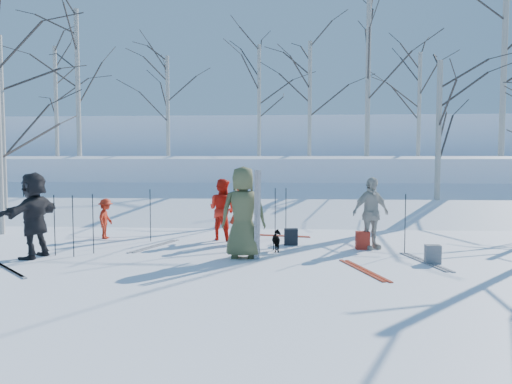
# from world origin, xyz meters

# --- Properties ---
(ground) EXTENTS (120.00, 120.00, 0.00)m
(ground) POSITION_xyz_m (0.00, 0.00, 0.00)
(ground) COLOR white
(ground) RESTS_ON ground
(snow_ramp) EXTENTS (70.00, 9.49, 4.12)m
(snow_ramp) POSITION_xyz_m (0.00, 7.00, 0.15)
(snow_ramp) COLOR white
(snow_ramp) RESTS_ON ground
(snow_plateau) EXTENTS (70.00, 18.00, 2.20)m
(snow_plateau) POSITION_xyz_m (0.00, 17.00, 1.00)
(snow_plateau) COLOR white
(snow_plateau) RESTS_ON ground
(far_hill) EXTENTS (90.00, 30.00, 6.00)m
(far_hill) POSITION_xyz_m (0.00, 38.00, 2.00)
(far_hill) COLOR white
(far_hill) RESTS_ON ground
(skier_olive_center) EXTENTS (0.99, 0.67, 1.97)m
(skier_olive_center) POSITION_xyz_m (-0.15, -0.26, 0.99)
(skier_olive_center) COLOR #4C5131
(skier_olive_center) RESTS_ON ground
(skier_red_north) EXTENTS (0.62, 0.45, 1.58)m
(skier_red_north) POSITION_xyz_m (-0.40, 1.60, 0.79)
(skier_red_north) COLOR #B62411
(skier_red_north) RESTS_ON ground
(skier_redor_behind) EXTENTS (0.97, 0.90, 1.60)m
(skier_redor_behind) POSITION_xyz_m (-0.92, 2.04, 0.80)
(skier_redor_behind) COLOR red
(skier_redor_behind) RESTS_ON ground
(skier_red_seated) EXTENTS (0.40, 0.69, 1.07)m
(skier_red_seated) POSITION_xyz_m (-4.04, 2.04, 0.53)
(skier_red_seated) COLOR #B62411
(skier_red_seated) RESTS_ON ground
(skier_cream_east) EXTENTS (1.07, 0.84, 1.70)m
(skier_cream_east) POSITION_xyz_m (2.74, 1.01, 0.85)
(skier_cream_east) COLOR beige
(skier_cream_east) RESTS_ON ground
(skier_grey_west) EXTENTS (0.89, 1.79, 1.85)m
(skier_grey_west) POSITION_xyz_m (-4.65, -0.52, 0.92)
(skier_grey_west) COLOR black
(skier_grey_west) RESTS_ON ground
(dog) EXTENTS (0.39, 0.62, 0.48)m
(dog) POSITION_xyz_m (0.57, 0.55, 0.24)
(dog) COLOR black
(dog) RESTS_ON ground
(upright_ski_left) EXTENTS (0.09, 0.16, 1.90)m
(upright_ski_left) POSITION_xyz_m (0.13, -0.46, 0.95)
(upright_ski_left) COLOR silver
(upright_ski_left) RESTS_ON ground
(upright_ski_right) EXTENTS (0.12, 0.23, 1.89)m
(upright_ski_right) POSITION_xyz_m (0.19, -0.48, 0.95)
(upright_ski_right) COLOR silver
(upright_ski_right) RESTS_ON ground
(ski_pair_a) EXTENTS (2.10, 2.10, 0.02)m
(ski_pair_a) POSITION_xyz_m (-4.57, -1.67, 0.01)
(ski_pair_a) COLOR silver
(ski_pair_a) RESTS_ON ground
(ski_pair_b) EXTENTS (0.93, 1.98, 0.02)m
(ski_pair_b) POSITION_xyz_m (0.46, 2.80, 0.01)
(ski_pair_b) COLOR #A63017
(ski_pair_b) RESTS_ON ground
(ski_pair_c) EXTENTS (1.38, 2.02, 0.02)m
(ski_pair_c) POSITION_xyz_m (-2.43, 0.97, 0.01)
(ski_pair_c) COLOR silver
(ski_pair_c) RESTS_ON ground
(ski_pair_d) EXTENTS (1.09, 1.99, 0.02)m
(ski_pair_d) POSITION_xyz_m (3.63, -0.45, 0.01)
(ski_pair_d) COLOR silver
(ski_pair_d) RESTS_ON ground
(ski_pair_e) EXTENTS (1.28, 2.01, 0.02)m
(ski_pair_e) POSITION_xyz_m (2.25, -1.31, 0.01)
(ski_pair_e) COLOR #A63017
(ski_pair_e) RESTS_ON ground
(ski_pole_a) EXTENTS (0.02, 0.02, 1.34)m
(ski_pole_a) POSITION_xyz_m (-3.84, -0.40, 0.67)
(ski_pole_a) COLOR black
(ski_pole_a) RESTS_ON ground
(ski_pole_b) EXTENTS (0.02, 0.02, 1.34)m
(ski_pole_b) POSITION_xyz_m (3.42, 0.50, 0.67)
(ski_pole_b) COLOR black
(ski_pole_b) RESTS_ON ground
(ski_pole_c) EXTENTS (0.02, 0.02, 1.34)m
(ski_pole_c) POSITION_xyz_m (-4.31, -0.28, 0.67)
(ski_pole_c) COLOR black
(ski_pole_c) RESTS_ON ground
(ski_pole_d) EXTENTS (0.02, 0.02, 1.34)m
(ski_pole_d) POSITION_xyz_m (-3.56, 0.01, 0.67)
(ski_pole_d) COLOR black
(ski_pole_d) RESTS_ON ground
(ski_pole_e) EXTENTS (0.02, 0.02, 1.34)m
(ski_pole_e) POSITION_xyz_m (0.45, 2.44, 0.67)
(ski_pole_e) COLOR black
(ski_pole_e) RESTS_ON ground
(ski_pole_f) EXTENTS (0.02, 0.02, 1.34)m
(ski_pole_f) POSITION_xyz_m (0.74, 2.50, 0.67)
(ski_pole_f) COLOR black
(ski_pole_f) RESTS_ON ground
(ski_pole_g) EXTENTS (0.02, 0.02, 1.34)m
(ski_pole_g) POSITION_xyz_m (-2.73, 1.69, 0.67)
(ski_pole_g) COLOR black
(ski_pole_g) RESTS_ON ground
(backpack_red) EXTENTS (0.32, 0.22, 0.42)m
(backpack_red) POSITION_xyz_m (2.55, 0.95, 0.21)
(backpack_red) COLOR maroon
(backpack_red) RESTS_ON ground
(backpack_grey) EXTENTS (0.30, 0.20, 0.38)m
(backpack_grey) POSITION_xyz_m (3.75, -0.56, 0.19)
(backpack_grey) COLOR slate
(backpack_grey) RESTS_ON ground
(backpack_dark) EXTENTS (0.34, 0.24, 0.40)m
(backpack_dark) POSITION_xyz_m (0.87, 1.42, 0.20)
(backpack_dark) COLOR black
(backpack_dark) RESTS_ON ground
(birch_plateau_a) EXTENTS (5.31, 5.31, 6.74)m
(birch_plateau_a) POSITION_xyz_m (4.08, 10.48, 5.57)
(birch_plateau_a) COLOR silver
(birch_plateau_a) RESTS_ON snow_plateau
(birch_plateau_b) EXTENTS (6.53, 6.53, 8.47)m
(birch_plateau_b) POSITION_xyz_m (9.55, 10.45, 6.43)
(birch_plateau_b) COLOR silver
(birch_plateau_b) RESTS_ON snow_plateau
(birch_plateau_c) EXTENTS (4.03, 4.03, 4.90)m
(birch_plateau_c) POSITION_xyz_m (-5.16, 13.58, 4.65)
(birch_plateau_c) COLOR silver
(birch_plateau_c) RESTS_ON snow_plateau
(birch_plateau_d) EXTENTS (4.28, 4.28, 5.26)m
(birch_plateau_d) POSITION_xyz_m (1.75, 12.48, 4.83)
(birch_plateau_d) COLOR silver
(birch_plateau_d) RESTS_ON snow_plateau
(birch_plateau_e) EXTENTS (3.91, 3.91, 4.73)m
(birch_plateau_e) POSITION_xyz_m (6.75, 12.68, 4.57)
(birch_plateau_e) COLOR silver
(birch_plateau_e) RESTS_ON snow_plateau
(birch_plateau_f) EXTENTS (4.67, 4.67, 5.82)m
(birch_plateau_f) POSITION_xyz_m (-0.77, 15.55, 5.11)
(birch_plateau_f) COLOR silver
(birch_plateau_f) RESTS_ON snow_plateau
(birch_plateau_g) EXTENTS (5.25, 5.25, 6.64)m
(birch_plateau_g) POSITION_xyz_m (-8.80, 11.54, 5.52)
(birch_plateau_g) COLOR silver
(birch_plateau_g) RESTS_ON snow_plateau
(birch_plateau_h) EXTENTS (4.57, 4.57, 5.67)m
(birch_plateau_h) POSITION_xyz_m (-11.25, 14.50, 5.03)
(birch_plateau_h) COLOR silver
(birch_plateau_h) RESTS_ON snow_plateau
(birch_edge_d) EXTENTS (4.88, 4.88, 6.11)m
(birch_edge_d) POSITION_xyz_m (-8.59, 5.03, 3.06)
(birch_edge_d) COLOR silver
(birch_edge_d) RESTS_ON ground
(birch_edge_e) EXTENTS (4.38, 4.38, 5.40)m
(birch_edge_e) POSITION_xyz_m (5.85, 6.49, 2.70)
(birch_edge_e) COLOR silver
(birch_edge_e) RESTS_ON ground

